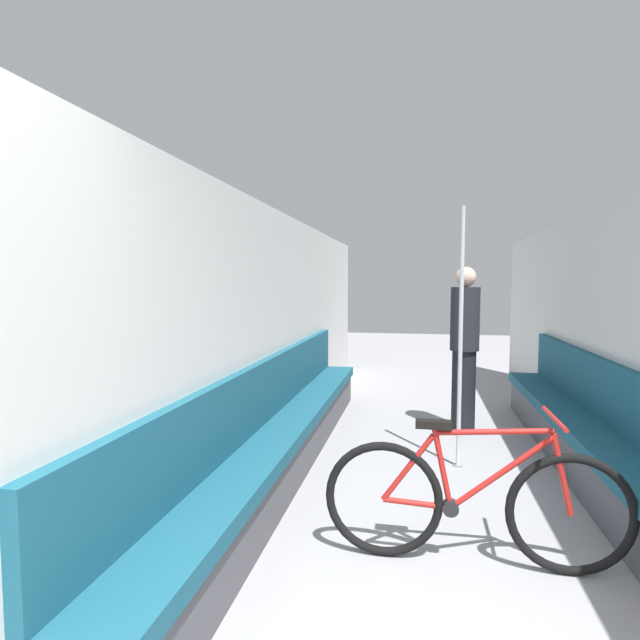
{
  "coord_description": "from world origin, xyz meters",
  "views": [
    {
      "loc": [
        -0.14,
        -0.69,
        1.58
      ],
      "look_at": [
        -0.79,
        2.6,
        1.33
      ],
      "focal_mm": 28.0,
      "sensor_mm": 36.0,
      "label": 1
    }
  ],
  "objects_px": {
    "bench_seat_row_right": "(606,455)",
    "grab_pole_near": "(460,342)",
    "bench_seat_row_left": "(284,435)",
    "bicycle": "(473,503)",
    "passenger_standing": "(464,347)"
  },
  "relations": [
    {
      "from": "bench_seat_row_left",
      "to": "grab_pole_near",
      "type": "relative_size",
      "value": 2.4
    },
    {
      "from": "grab_pole_near",
      "to": "passenger_standing",
      "type": "relative_size",
      "value": 1.27
    },
    {
      "from": "bicycle",
      "to": "grab_pole_near",
      "type": "bearing_deg",
      "value": 76.0
    },
    {
      "from": "bench_seat_row_right",
      "to": "grab_pole_near",
      "type": "xyz_separation_m",
      "value": [
        -1.02,
        0.43,
        0.77
      ]
    },
    {
      "from": "bicycle",
      "to": "bench_seat_row_right",
      "type": "bearing_deg",
      "value": 34.05
    },
    {
      "from": "bench_seat_row_left",
      "to": "bench_seat_row_right",
      "type": "bearing_deg",
      "value": 0.0
    },
    {
      "from": "passenger_standing",
      "to": "bicycle",
      "type": "bearing_deg",
      "value": 121.43
    },
    {
      "from": "bench_seat_row_right",
      "to": "bicycle",
      "type": "relative_size",
      "value": 3.17
    },
    {
      "from": "grab_pole_near",
      "to": "bench_seat_row_right",
      "type": "bearing_deg",
      "value": -23.02
    },
    {
      "from": "passenger_standing",
      "to": "bench_seat_row_left",
      "type": "bearing_deg",
      "value": 78.39
    },
    {
      "from": "bench_seat_row_right",
      "to": "grab_pole_near",
      "type": "relative_size",
      "value": 2.4
    },
    {
      "from": "bench_seat_row_left",
      "to": "grab_pole_near",
      "type": "distance_m",
      "value": 1.69
    },
    {
      "from": "bench_seat_row_right",
      "to": "grab_pole_near",
      "type": "bearing_deg",
      "value": 156.98
    },
    {
      "from": "bench_seat_row_left",
      "to": "bench_seat_row_right",
      "type": "relative_size",
      "value": 1.0
    },
    {
      "from": "bench_seat_row_right",
      "to": "grab_pole_near",
      "type": "height_order",
      "value": "grab_pole_near"
    }
  ]
}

